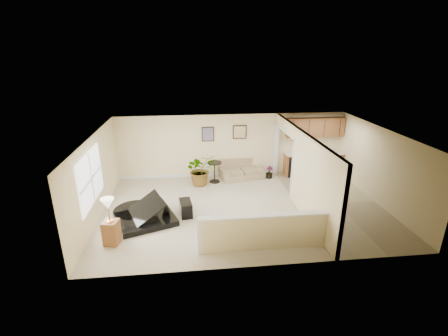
{
  "coord_description": "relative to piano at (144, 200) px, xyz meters",
  "views": [
    {
      "loc": [
        -1.68,
        -9.3,
        4.86
      ],
      "look_at": [
        -0.6,
        0.4,
        1.27
      ],
      "focal_mm": 26.0,
      "sensor_mm": 36.0,
      "label": 1
    }
  ],
  "objects": [
    {
      "name": "front_wall",
      "position": [
        3.09,
        -2.61,
        0.61
      ],
      "size": [
        9.0,
        0.04,
        2.5
      ],
      "primitive_type": "cube",
      "color": "beige",
      "rests_on": "floor"
    },
    {
      "name": "right_wall",
      "position": [
        7.59,
        0.39,
        0.61
      ],
      "size": [
        0.04,
        6.0,
        2.5
      ],
      "primitive_type": "cube",
      "color": "beige",
      "rests_on": "floor"
    },
    {
      "name": "wall_art_left",
      "position": [
        2.14,
        3.36,
        1.11
      ],
      "size": [
        0.48,
        0.04,
        0.58
      ],
      "color": "#352213",
      "rests_on": "back_wall"
    },
    {
      "name": "accent_table",
      "position": [
        2.34,
        2.71,
        -0.13
      ],
      "size": [
        0.56,
        0.56,
        0.81
      ],
      "color": "black",
      "rests_on": "floor"
    },
    {
      "name": "kitchen_vinyl",
      "position": [
        6.24,
        0.39,
        -0.64
      ],
      "size": [
        2.7,
        6.0,
        0.01
      ],
      "primitive_type": "cube",
      "color": "tan",
      "rests_on": "floor"
    },
    {
      "name": "lamp_stand",
      "position": [
        -0.71,
        -1.23,
        -0.09
      ],
      "size": [
        0.45,
        0.45,
        1.31
      ],
      "color": "brown",
      "rests_on": "floor"
    },
    {
      "name": "back_wall",
      "position": [
        3.09,
        3.39,
        0.61
      ],
      "size": [
        9.0,
        0.04,
        2.5
      ],
      "primitive_type": "cube",
      "color": "beige",
      "rests_on": "floor"
    },
    {
      "name": "small_plant",
      "position": [
        4.54,
        2.88,
        -0.44
      ],
      "size": [
        0.27,
        0.27,
        0.48
      ],
      "color": "black",
      "rests_on": "floor"
    },
    {
      "name": "left_window",
      "position": [
        -1.39,
        -0.11,
        0.81
      ],
      "size": [
        0.05,
        2.15,
        1.45
      ],
      "primitive_type": "cube",
      "color": "white",
      "rests_on": "left_wall"
    },
    {
      "name": "kitchen_cabinets",
      "position": [
        6.28,
        3.12,
        0.23
      ],
      "size": [
        2.36,
        0.65,
        2.33
      ],
      "color": "brown",
      "rests_on": "floor"
    },
    {
      "name": "piano_bench",
      "position": [
        1.22,
        0.15,
        -0.41
      ],
      "size": [
        0.43,
        0.72,
        0.45
      ],
      "primitive_type": "cube",
      "rotation": [
        0.0,
        0.0,
        0.13
      ],
      "color": "black",
      "rests_on": "floor"
    },
    {
      "name": "interior_partition",
      "position": [
        4.89,
        0.64,
        0.58
      ],
      "size": [
        0.18,
        5.99,
        2.5
      ],
      "color": "beige",
      "rests_on": "floor"
    },
    {
      "name": "piano",
      "position": [
        0.0,
        0.0,
        0.0
      ],
      "size": [
        2.27,
        2.24,
        1.54
      ],
      "rotation": [
        0.0,
        0.0,
        0.36
      ],
      "color": "black",
      "rests_on": "floor"
    },
    {
      "name": "left_wall",
      "position": [
        -1.41,
        0.39,
        0.61
      ],
      "size": [
        0.04,
        6.0,
        2.5
      ],
      "primitive_type": "cube",
      "color": "beige",
      "rests_on": "floor"
    },
    {
      "name": "wall_mirror",
      "position": [
        3.39,
        3.36,
        1.16
      ],
      "size": [
        0.55,
        0.04,
        0.55
      ],
      "color": "#352213",
      "rests_on": "back_wall"
    },
    {
      "name": "floor",
      "position": [
        3.09,
        0.39,
        -0.64
      ],
      "size": [
        9.0,
        9.0,
        0.0
      ],
      "primitive_type": "plane",
      "color": "#C6B49A",
      "rests_on": "ground"
    },
    {
      "name": "pony_half_wall",
      "position": [
        3.17,
        -1.91,
        -0.12
      ],
      "size": [
        3.42,
        0.22,
        1.0
      ],
      "color": "beige",
      "rests_on": "floor"
    },
    {
      "name": "palm_plant",
      "position": [
        1.79,
        2.51,
        -0.05
      ],
      "size": [
        1.35,
        1.26,
        1.22
      ],
      "color": "black",
      "rests_on": "floor"
    },
    {
      "name": "loveseat",
      "position": [
        3.43,
        3.09,
        -0.29
      ],
      "size": [
        1.81,
        1.22,
        0.94
      ],
      "rotation": [
        0.0,
        0.0,
        0.19
      ],
      "color": "tan",
      "rests_on": "floor"
    },
    {
      "name": "ceiling",
      "position": [
        3.09,
        0.39,
        1.86
      ],
      "size": [
        9.0,
        6.0,
        0.04
      ],
      "primitive_type": "cube",
      "color": "white",
      "rests_on": "back_wall"
    }
  ]
}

